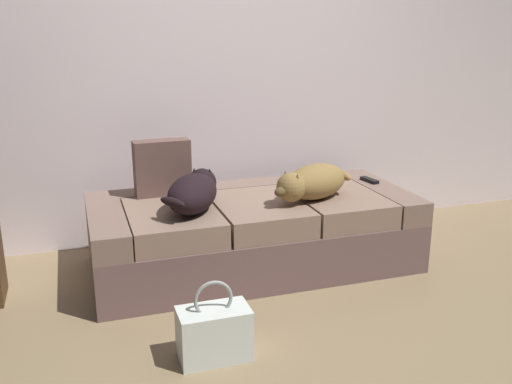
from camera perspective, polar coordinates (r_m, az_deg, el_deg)
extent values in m
plane|color=#8C7453|center=(2.76, 6.25, -15.07)|extent=(10.00, 10.00, 0.00)
cube|color=silver|center=(3.93, -3.50, 15.76)|extent=(6.40, 0.10, 2.80)
cube|color=brown|center=(3.51, -0.26, -5.15)|extent=(1.95, 0.89, 0.30)
cube|color=#7E6457|center=(3.29, -14.91, -3.13)|extent=(0.20, 0.89, 0.14)
cube|color=#7E6457|center=(3.79, 12.40, -0.40)|extent=(0.20, 0.89, 0.14)
cube|color=#7E6457|center=(3.75, -1.89, -0.18)|extent=(1.55, 0.20, 0.14)
cube|color=#896D5C|center=(3.23, -8.45, -3.10)|extent=(0.50, 0.67, 0.14)
cube|color=#896D5C|center=(3.35, 0.27, -2.22)|extent=(0.50, 0.67, 0.14)
cube|color=#896D5C|center=(3.54, 8.21, -1.36)|extent=(0.50, 0.67, 0.14)
ellipsoid|color=black|center=(3.15, -6.45, -0.17)|extent=(0.44, 0.52, 0.21)
sphere|color=black|center=(3.35, -5.46, 0.95)|extent=(0.17, 0.17, 0.17)
ellipsoid|color=black|center=(3.43, -5.14, 1.12)|extent=(0.10, 0.12, 0.06)
cone|color=black|center=(3.35, -6.27, 2.04)|extent=(0.04, 0.04, 0.05)
cone|color=black|center=(3.32, -4.71, 1.98)|extent=(0.04, 0.04, 0.05)
ellipsoid|color=black|center=(2.98, -8.47, -1.03)|extent=(0.14, 0.18, 0.05)
ellipsoid|color=olive|center=(3.40, 6.07, 1.07)|extent=(0.52, 0.43, 0.21)
sphere|color=olive|center=(3.24, 3.56, 0.48)|extent=(0.17, 0.17, 0.17)
ellipsoid|color=brown|center=(3.19, 2.61, 0.05)|extent=(0.12, 0.10, 0.06)
cone|color=brown|center=(3.20, 4.20, 1.42)|extent=(0.04, 0.04, 0.05)
cone|color=brown|center=(3.26, 2.98, 1.73)|extent=(0.04, 0.04, 0.05)
ellipsoid|color=olive|center=(3.52, 8.90, 1.67)|extent=(0.07, 0.18, 0.05)
cube|color=black|center=(3.84, 11.40, 1.18)|extent=(0.07, 0.16, 0.02)
cube|color=brown|center=(3.49, -9.46, 2.45)|extent=(0.34, 0.13, 0.34)
cube|color=silver|center=(2.60, -4.26, -14.10)|extent=(0.32, 0.18, 0.24)
torus|color=#9BA29C|center=(2.52, -4.34, -10.76)|extent=(0.18, 0.02, 0.18)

